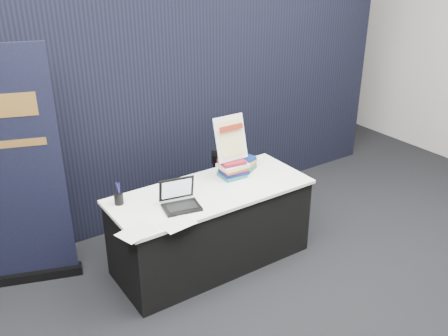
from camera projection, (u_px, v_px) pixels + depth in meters
floor at (246, 292)px, 4.29m from camera, size 8.00×8.00×0.00m
wall_back at (69, 22)px, 6.55m from camera, size 8.00×0.02×3.50m
drape_partition at (154, 110)px, 4.98m from camera, size 6.00×0.08×2.40m
display_table at (211, 226)px, 4.54m from camera, size 1.80×0.75×0.75m
laptop at (179, 201)px, 4.09m from camera, size 0.33×0.29×0.23m
mouse at (179, 193)px, 4.30m from camera, size 0.06×0.10×0.03m
brochure_left at (137, 232)px, 3.76m from camera, size 0.33×0.27×0.00m
brochure_mid at (178, 224)px, 3.87m from camera, size 0.28×0.21×0.00m
brochure_right at (176, 201)px, 4.20m from camera, size 0.36×0.30×0.00m
pen_cup at (119, 199)px, 4.14m from camera, size 0.09×0.09×0.10m
book_stack_tall at (232, 168)px, 4.60m from camera, size 0.25×0.20×0.16m
book_stack_short at (243, 164)px, 4.74m from camera, size 0.26×0.23×0.12m
info_sign at (231, 139)px, 4.51m from camera, size 0.31×0.15×0.42m
pullup_banner at (13, 187)px, 4.06m from camera, size 0.86×0.39×2.08m
stacking_chair at (236, 186)px, 5.10m from camera, size 0.46×0.47×0.83m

